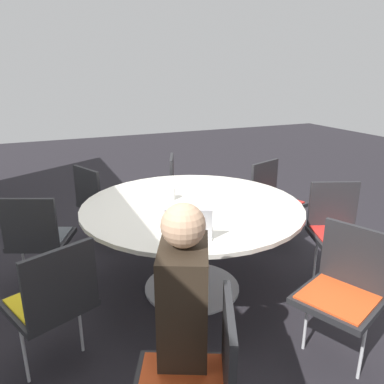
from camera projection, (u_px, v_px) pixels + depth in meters
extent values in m
plane|color=black|center=(192.00, 288.00, 3.19)|extent=(16.00, 16.00, 0.00)
cylinder|color=#B7B7BC|center=(192.00, 287.00, 3.18)|extent=(0.80, 0.80, 0.02)
cylinder|color=#B7B7BC|center=(192.00, 248.00, 3.07)|extent=(0.16, 0.16, 0.71)
cylinder|color=silver|center=(192.00, 206.00, 2.96)|extent=(1.74, 1.74, 0.03)
cube|color=#262628|center=(228.00, 350.00, 1.53)|extent=(0.39, 0.21, 0.40)
cube|color=#262628|center=(337.00, 301.00, 2.23)|extent=(0.56, 0.55, 0.04)
cube|color=#E04C1E|center=(338.00, 297.00, 2.22)|extent=(0.50, 0.49, 0.01)
cube|color=#262628|center=(355.00, 257.00, 2.30)|extent=(0.40, 0.18, 0.40)
cylinder|color=silver|center=(362.00, 348.00, 2.19)|extent=(0.02, 0.02, 0.43)
cylinder|color=silver|center=(306.00, 321.00, 2.43)|extent=(0.02, 0.02, 0.43)
cube|color=#262628|center=(339.00, 237.00, 3.09)|extent=(0.55, 0.56, 0.04)
cube|color=red|center=(340.00, 234.00, 3.08)|extent=(0.49, 0.50, 0.01)
cube|color=#262628|center=(333.00, 204.00, 3.20)|extent=(0.18, 0.40, 0.40)
cylinder|color=silver|center=(357.00, 262.00, 3.17)|extent=(0.02, 0.02, 0.43)
cylinder|color=silver|center=(315.00, 263.00, 3.15)|extent=(0.02, 0.02, 0.43)
cube|color=#262628|center=(279.00, 205.00, 3.84)|extent=(0.54, 0.56, 0.04)
cube|color=red|center=(279.00, 202.00, 3.83)|extent=(0.48, 0.49, 0.01)
cube|color=#262628|center=(264.00, 180.00, 3.91)|extent=(0.17, 0.40, 0.40)
cylinder|color=silver|center=(287.00, 221.00, 4.03)|extent=(0.02, 0.02, 0.43)
cylinder|color=silver|center=(267.00, 231.00, 3.80)|extent=(0.02, 0.02, 0.43)
cube|color=#262628|center=(189.00, 193.00, 4.21)|extent=(0.57, 0.56, 0.04)
cube|color=#E04C1E|center=(189.00, 191.00, 4.20)|extent=(0.50, 0.49, 0.01)
cube|color=#262628|center=(172.00, 174.00, 4.14)|extent=(0.40, 0.19, 0.40)
cylinder|color=silver|center=(189.00, 207.00, 4.45)|extent=(0.02, 0.02, 0.43)
cylinder|color=silver|center=(190.00, 218.00, 4.11)|extent=(0.02, 0.02, 0.43)
cube|color=#262628|center=(106.00, 205.00, 3.84)|extent=(0.57, 0.56, 0.04)
cube|color=teal|center=(106.00, 202.00, 3.84)|extent=(0.50, 0.49, 0.01)
cube|color=#262628|center=(87.00, 188.00, 3.64)|extent=(0.40, 0.19, 0.40)
cylinder|color=silver|center=(98.00, 221.00, 4.03)|extent=(0.02, 0.02, 0.43)
cylinder|color=silver|center=(118.00, 231.00, 3.80)|extent=(0.02, 0.02, 0.43)
cube|color=#262628|center=(43.00, 239.00, 3.05)|extent=(0.56, 0.57, 0.04)
cube|color=#4C5156|center=(42.00, 236.00, 3.04)|extent=(0.49, 0.50, 0.01)
cube|color=#262628|center=(29.00, 224.00, 2.80)|extent=(0.19, 0.40, 0.40)
cylinder|color=silver|center=(25.00, 265.00, 3.12)|extent=(0.02, 0.02, 0.43)
cylinder|color=silver|center=(68.00, 265.00, 3.12)|extent=(0.02, 0.02, 0.43)
cube|color=#262628|center=(49.00, 303.00, 2.21)|extent=(0.56, 0.57, 0.04)
cube|color=gold|center=(49.00, 299.00, 2.20)|extent=(0.49, 0.50, 0.01)
cube|color=#262628|center=(61.00, 283.00, 2.02)|extent=(0.19, 0.40, 0.40)
cylinder|color=silver|center=(24.00, 352.00, 2.16)|extent=(0.02, 0.02, 0.43)
cylinder|color=silver|center=(80.00, 323.00, 2.41)|extent=(0.02, 0.02, 0.43)
cylinder|color=#2D2319|center=(166.00, 372.00, 1.99)|extent=(0.10, 0.10, 0.47)
cube|color=#2D2319|center=(184.00, 300.00, 1.74)|extent=(0.42, 0.35, 0.55)
sphere|color=tan|center=(183.00, 225.00, 1.62)|extent=(0.20, 0.20, 0.20)
cube|color=silver|center=(189.00, 232.00, 2.42)|extent=(0.34, 0.36, 0.02)
cube|color=silver|center=(189.00, 224.00, 2.28)|extent=(0.17, 0.28, 0.20)
cube|color=black|center=(189.00, 223.00, 2.28)|extent=(0.15, 0.25, 0.17)
cylinder|color=white|center=(171.00, 194.00, 3.04)|extent=(0.08, 0.08, 0.10)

